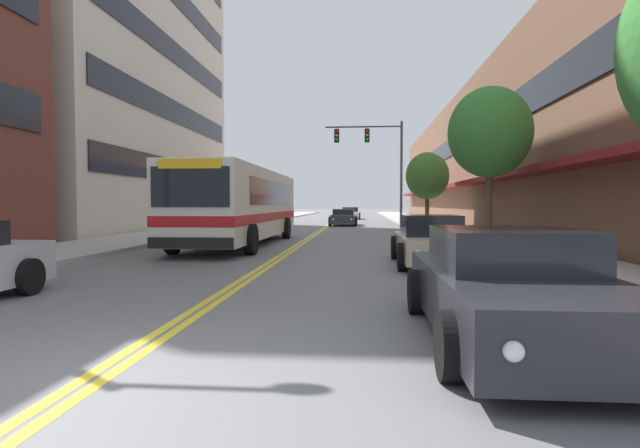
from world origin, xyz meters
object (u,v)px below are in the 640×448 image
object	(u,v)px
city_bus	(243,203)
car_charcoal_parked_right_foreground	(510,289)
street_tree_right_mid	(490,133)
fire_hydrant	(474,239)
street_tree_right_far	(427,176)
car_champagne_parked_right_mid	(431,242)
traffic_signal_mast	(377,153)
car_navy_parked_left_mid	(260,219)
car_white_moving_lead	(350,213)
car_dark_grey_moving_second	(343,218)

from	to	relation	value
city_bus	car_charcoal_parked_right_foreground	distance (m)	15.44
street_tree_right_mid	city_bus	bearing A→B (deg)	173.55
street_tree_right_mid	fire_hydrant	xyz separation A→B (m)	(-1.26, -3.38, -3.69)
street_tree_right_far	car_champagne_parked_right_mid	bearing A→B (deg)	-97.05
city_bus	traffic_signal_mast	distance (m)	15.91
car_navy_parked_left_mid	street_tree_right_far	world-z (taller)	street_tree_right_far
car_charcoal_parked_right_foreground	street_tree_right_mid	distance (m)	13.66
city_bus	car_charcoal_parked_right_foreground	bearing A→B (deg)	-64.60
city_bus	car_charcoal_parked_right_foreground	size ratio (longest dim) A/B	2.61
car_white_moving_lead	street_tree_right_far	world-z (taller)	street_tree_right_far
car_navy_parked_left_mid	street_tree_right_far	xyz separation A→B (m)	(11.12, -1.23, 2.82)
city_bus	car_white_moving_lead	bearing A→B (deg)	83.88
street_tree_right_far	street_tree_right_mid	bearing A→B (deg)	-87.78
traffic_signal_mast	car_navy_parked_left_mid	bearing A→B (deg)	-174.14
car_charcoal_parked_right_foreground	street_tree_right_far	world-z (taller)	street_tree_right_far
car_navy_parked_left_mid	car_white_moving_lead	size ratio (longest dim) A/B	1.03
car_charcoal_parked_right_foreground	fire_hydrant	bearing A→B (deg)	79.95
car_charcoal_parked_right_foreground	car_white_moving_lead	distance (m)	47.91
street_tree_right_far	car_dark_grey_moving_second	bearing A→B (deg)	133.64
car_white_moving_lead	traffic_signal_mast	xyz separation A→B (m)	(2.23, -19.52, 4.51)
car_dark_grey_moving_second	street_tree_right_mid	world-z (taller)	street_tree_right_mid
car_white_moving_lead	car_navy_parked_left_mid	bearing A→B (deg)	-105.74
car_navy_parked_left_mid	street_tree_right_mid	distance (m)	19.06
car_white_moving_lead	car_dark_grey_moving_second	distance (m)	15.74
car_navy_parked_left_mid	city_bus	bearing A→B (deg)	-81.23
car_charcoal_parked_right_foreground	street_tree_right_mid	bearing A→B (deg)	77.12
traffic_signal_mast	fire_hydrant	size ratio (longest dim) A/B	8.27
traffic_signal_mast	street_tree_right_mid	world-z (taller)	traffic_signal_mast
car_charcoal_parked_right_foreground	street_tree_right_far	xyz separation A→B (m)	(2.41, 26.25, 2.79)
car_champagne_parked_right_mid	car_white_moving_lead	bearing A→B (deg)	94.36
car_champagne_parked_right_mid	street_tree_right_far	bearing A→B (deg)	82.95
street_tree_right_far	car_white_moving_lead	bearing A→B (deg)	104.02
car_champagne_parked_right_mid	city_bus	bearing A→B (deg)	136.37
traffic_signal_mast	fire_hydrant	world-z (taller)	traffic_signal_mast
car_champagne_parked_right_mid	car_dark_grey_moving_second	distance (m)	24.77
car_champagne_parked_right_mid	car_white_moving_lead	distance (m)	40.41
car_navy_parked_left_mid	street_tree_right_mid	xyz separation A→B (m)	(11.64, -14.64, 3.66)
car_dark_grey_moving_second	traffic_signal_mast	world-z (taller)	traffic_signal_mast
city_bus	car_white_moving_lead	xyz separation A→B (m)	(3.64, 33.90, -1.08)
street_tree_right_far	city_bus	bearing A→B (deg)	-126.19
car_charcoal_parked_right_foreground	street_tree_right_far	bearing A→B (deg)	84.74
car_champagne_parked_right_mid	car_dark_grey_moving_second	world-z (taller)	car_champagne_parked_right_mid
fire_hydrant	car_dark_grey_moving_second	bearing A→B (deg)	102.03
street_tree_right_mid	fire_hydrant	world-z (taller)	street_tree_right_mid
car_charcoal_parked_right_foreground	fire_hydrant	size ratio (longest dim) A/B	5.40
car_dark_grey_moving_second	fire_hydrant	bearing A→B (deg)	-77.97
city_bus	car_dark_grey_moving_second	world-z (taller)	city_bus
car_navy_parked_left_mid	car_white_moving_lead	world-z (taller)	car_white_moving_lead
car_white_moving_lead	city_bus	bearing A→B (deg)	-96.12
car_charcoal_parked_right_foreground	car_navy_parked_left_mid	bearing A→B (deg)	107.57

